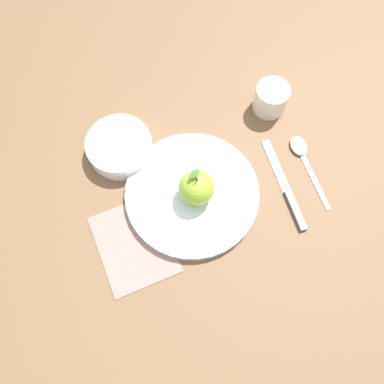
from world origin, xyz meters
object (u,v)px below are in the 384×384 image
(apple, at_px, (197,188))
(linen_napkin, at_px, (134,244))
(spoon, at_px, (302,154))
(cup, at_px, (271,98))
(side_bowl, at_px, (119,146))
(knife, at_px, (287,192))
(dinner_plate, at_px, (192,194))

(apple, bearing_deg, linen_napkin, 101.58)
(apple, bearing_deg, spoon, -93.95)
(apple, relative_size, spoon, 0.47)
(spoon, bearing_deg, cup, 0.61)
(side_bowl, bearing_deg, apple, -150.46)
(cup, relative_size, spoon, 0.41)
(cup, relative_size, knife, 0.34)
(dinner_plate, bearing_deg, apple, -142.35)
(side_bowl, distance_m, spoon, 0.38)
(apple, bearing_deg, dinner_plate, 37.65)
(knife, xyz_separation_m, spoon, (0.06, -0.07, 0.00))
(apple, bearing_deg, cup, -63.97)
(side_bowl, relative_size, spoon, 0.78)
(apple, height_order, linen_napkin, apple)
(knife, height_order, linen_napkin, knife)
(side_bowl, bearing_deg, knife, -132.41)
(side_bowl, height_order, knife, side_bowl)
(cup, height_order, knife, cup)
(apple, distance_m, spoon, 0.25)
(linen_napkin, bearing_deg, dinner_plate, -75.09)
(side_bowl, height_order, linen_napkin, side_bowl)
(side_bowl, bearing_deg, spoon, -118.44)
(cup, xyz_separation_m, linen_napkin, (-0.15, 0.39, -0.03))
(side_bowl, xyz_separation_m, linen_napkin, (-0.20, 0.06, -0.02))
(dinner_plate, relative_size, spoon, 1.54)
(dinner_plate, xyz_separation_m, linen_napkin, (-0.04, 0.15, -0.01))
(apple, distance_m, cup, 0.27)
(dinner_plate, distance_m, apple, 0.04)
(dinner_plate, relative_size, cup, 3.76)
(cup, xyz_separation_m, knife, (-0.19, 0.07, -0.03))
(cup, bearing_deg, dinner_plate, 114.00)
(dinner_plate, relative_size, knife, 1.28)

